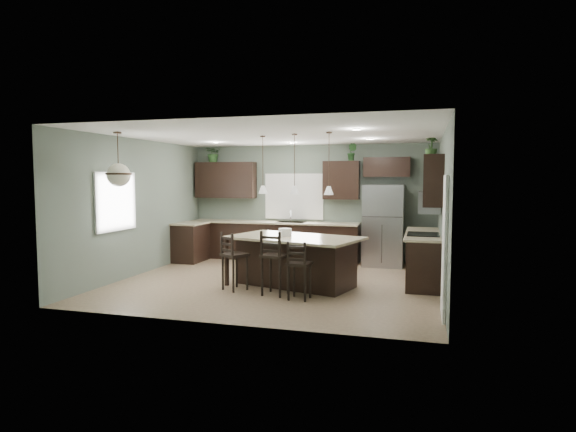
# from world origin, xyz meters

# --- Properties ---
(ground) EXTENTS (6.00, 6.00, 0.00)m
(ground) POSITION_xyz_m (0.00, 0.00, 0.00)
(ground) COLOR #9E8466
(ground) RESTS_ON ground
(pantry_door) EXTENTS (0.04, 0.82, 2.04)m
(pantry_door) POSITION_xyz_m (2.98, -1.55, 1.02)
(pantry_door) COLOR white
(pantry_door) RESTS_ON ground
(window_back) EXTENTS (1.35, 0.02, 1.00)m
(window_back) POSITION_xyz_m (-0.40, 2.73, 1.55)
(window_back) COLOR white
(window_back) RESTS_ON room_shell
(window_left) EXTENTS (0.02, 1.10, 1.00)m
(window_left) POSITION_xyz_m (-2.98, -0.80, 1.55)
(window_left) COLOR white
(window_left) RESTS_ON room_shell
(left_return_cabs) EXTENTS (0.60, 0.90, 0.90)m
(left_return_cabs) POSITION_xyz_m (-2.70, 1.70, 0.45)
(left_return_cabs) COLOR black
(left_return_cabs) RESTS_ON ground
(left_return_countertop) EXTENTS (0.66, 0.96, 0.04)m
(left_return_countertop) POSITION_xyz_m (-2.68, 1.70, 0.92)
(left_return_countertop) COLOR #B9B28C
(left_return_countertop) RESTS_ON left_return_cabs
(back_lower_cabs) EXTENTS (4.20, 0.60, 0.90)m
(back_lower_cabs) POSITION_xyz_m (-0.85, 2.45, 0.45)
(back_lower_cabs) COLOR black
(back_lower_cabs) RESTS_ON ground
(back_countertop) EXTENTS (4.20, 0.66, 0.04)m
(back_countertop) POSITION_xyz_m (-0.85, 2.43, 0.92)
(back_countertop) COLOR #B9B28C
(back_countertop) RESTS_ON back_lower_cabs
(sink_inset) EXTENTS (0.70, 0.45, 0.01)m
(sink_inset) POSITION_xyz_m (-0.40, 2.43, 0.94)
(sink_inset) COLOR gray
(sink_inset) RESTS_ON back_countertop
(faucet) EXTENTS (0.02, 0.02, 0.28)m
(faucet) POSITION_xyz_m (-0.40, 2.40, 1.08)
(faucet) COLOR silver
(faucet) RESTS_ON back_countertop
(back_upper_left) EXTENTS (1.55, 0.34, 0.90)m
(back_upper_left) POSITION_xyz_m (-2.15, 2.58, 1.95)
(back_upper_left) COLOR black
(back_upper_left) RESTS_ON room_shell
(back_upper_right) EXTENTS (0.85, 0.34, 0.90)m
(back_upper_right) POSITION_xyz_m (0.80, 2.58, 1.95)
(back_upper_right) COLOR black
(back_upper_right) RESTS_ON room_shell
(fridge_header) EXTENTS (1.05, 0.34, 0.45)m
(fridge_header) POSITION_xyz_m (1.85, 2.58, 2.25)
(fridge_header) COLOR black
(fridge_header) RESTS_ON room_shell
(right_lower_cabs) EXTENTS (0.60, 2.35, 0.90)m
(right_lower_cabs) POSITION_xyz_m (2.70, 0.87, 0.45)
(right_lower_cabs) COLOR black
(right_lower_cabs) RESTS_ON ground
(right_countertop) EXTENTS (0.66, 2.35, 0.04)m
(right_countertop) POSITION_xyz_m (2.68, 0.87, 0.92)
(right_countertop) COLOR #B9B28C
(right_countertop) RESTS_ON right_lower_cabs
(cooktop) EXTENTS (0.58, 0.75, 0.02)m
(cooktop) POSITION_xyz_m (2.68, 0.60, 0.94)
(cooktop) COLOR black
(cooktop) RESTS_ON right_countertop
(wall_oven_front) EXTENTS (0.01, 0.72, 0.60)m
(wall_oven_front) POSITION_xyz_m (2.40, 0.60, 0.45)
(wall_oven_front) COLOR gray
(wall_oven_front) RESTS_ON right_lower_cabs
(right_upper_cabs) EXTENTS (0.34, 2.35, 0.90)m
(right_upper_cabs) POSITION_xyz_m (2.83, 0.87, 1.95)
(right_upper_cabs) COLOR black
(right_upper_cabs) RESTS_ON room_shell
(microwave) EXTENTS (0.40, 0.75, 0.40)m
(microwave) POSITION_xyz_m (2.78, 0.60, 1.55)
(microwave) COLOR gray
(microwave) RESTS_ON right_upper_cabs
(refrigerator) EXTENTS (0.90, 0.74, 1.85)m
(refrigerator) POSITION_xyz_m (1.81, 2.34, 0.93)
(refrigerator) COLOR #9A9AA2
(refrigerator) RESTS_ON ground
(kitchen_island) EXTENTS (2.64, 1.94, 0.92)m
(kitchen_island) POSITION_xyz_m (0.40, -0.24, 0.46)
(kitchen_island) COLOR black
(kitchen_island) RESTS_ON ground
(serving_dish) EXTENTS (0.24, 0.24, 0.14)m
(serving_dish) POSITION_xyz_m (0.21, -0.19, 0.99)
(serving_dish) COLOR silver
(serving_dish) RESTS_ON kitchen_island
(bar_stool_left) EXTENTS (0.53, 0.53, 1.04)m
(bar_stool_left) POSITION_xyz_m (-0.54, -0.83, 0.52)
(bar_stool_left) COLOR black
(bar_stool_left) RESTS_ON ground
(bar_stool_center) EXTENTS (0.46, 0.46, 1.11)m
(bar_stool_center) POSITION_xyz_m (0.26, -0.98, 0.56)
(bar_stool_center) COLOR black
(bar_stool_center) RESTS_ON ground
(bar_stool_right) EXTENTS (0.39, 0.39, 0.98)m
(bar_stool_right) POSITION_xyz_m (0.74, -1.17, 0.49)
(bar_stool_right) COLOR black
(bar_stool_right) RESTS_ON ground
(pendant_left) EXTENTS (0.17, 0.17, 1.10)m
(pendant_left) POSITION_xyz_m (-0.27, -0.05, 2.25)
(pendant_left) COLOR white
(pendant_left) RESTS_ON room_shell
(pendant_center) EXTENTS (0.17, 0.17, 1.10)m
(pendant_center) POSITION_xyz_m (0.40, -0.24, 2.25)
(pendant_center) COLOR silver
(pendant_center) RESTS_ON room_shell
(pendant_right) EXTENTS (0.17, 0.17, 1.10)m
(pendant_right) POSITION_xyz_m (1.08, -0.44, 2.25)
(pendant_right) COLOR silver
(pendant_right) RESTS_ON room_shell
(chandelier) EXTENTS (0.45, 0.45, 0.95)m
(chandelier) POSITION_xyz_m (-2.47, -1.41, 2.32)
(chandelier) COLOR beige
(chandelier) RESTS_ON room_shell
(plant_back_left) EXTENTS (0.53, 0.50, 0.47)m
(plant_back_left) POSITION_xyz_m (-2.46, 2.55, 2.63)
(plant_back_left) COLOR #254A20
(plant_back_left) RESTS_ON back_upper_left
(plant_back_right) EXTENTS (0.27, 0.25, 0.41)m
(plant_back_right) POSITION_xyz_m (1.05, 2.55, 2.60)
(plant_back_right) COLOR #234B20
(plant_back_right) RESTS_ON back_upper_right
(plant_right_wall) EXTENTS (0.33, 0.33, 0.45)m
(plant_right_wall) POSITION_xyz_m (2.80, 1.36, 2.62)
(plant_right_wall) COLOR #2F5123
(plant_right_wall) RESTS_ON right_upper_cabs
(room_shell) EXTENTS (6.00, 6.00, 6.00)m
(room_shell) POSITION_xyz_m (0.00, 0.00, 1.70)
(room_shell) COLOR #5C6A5D
(room_shell) RESTS_ON ground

